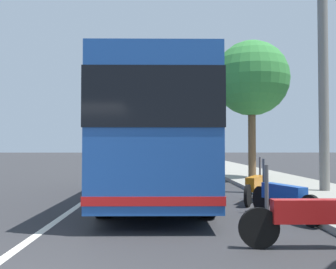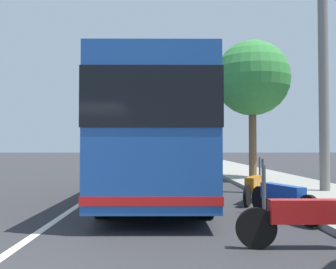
{
  "view_description": "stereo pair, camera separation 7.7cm",
  "coord_description": "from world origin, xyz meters",
  "px_view_note": "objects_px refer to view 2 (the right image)",
  "views": [
    {
      "loc": [
        -3.6,
        -2.16,
        1.52
      ],
      "look_at": [
        9.88,
        -2.39,
        1.96
      ],
      "focal_mm": 42.46,
      "sensor_mm": 36.0,
      "label": 1
    },
    {
      "loc": [
        -3.6,
        -2.23,
        1.52
      ],
      "look_at": [
        9.88,
        -2.39,
        1.96
      ],
      "focal_mm": 42.46,
      "sensor_mm": 36.0,
      "label": 2
    }
  ],
  "objects_px": {
    "coach_bus": "(158,133)",
    "motorcycle_angled": "(308,217)",
    "motorcycle_by_tree": "(282,197)",
    "car_oncoming": "(167,158)",
    "car_behind_bus": "(124,154)",
    "motorcycle_mid_row": "(255,186)",
    "utility_pole": "(323,62)",
    "roadside_tree_mid_block": "(252,79)",
    "car_far_distant": "(166,156)"
  },
  "relations": [
    {
      "from": "car_oncoming",
      "to": "car_behind_bus",
      "type": "relative_size",
      "value": 0.95
    },
    {
      "from": "motorcycle_angled",
      "to": "roadside_tree_mid_block",
      "type": "bearing_deg",
      "value": -99.09
    },
    {
      "from": "coach_bus",
      "to": "motorcycle_mid_row",
      "type": "height_order",
      "value": "coach_bus"
    },
    {
      "from": "utility_pole",
      "to": "car_oncoming",
      "type": "bearing_deg",
      "value": 16.19
    },
    {
      "from": "motorcycle_by_tree",
      "to": "motorcycle_angled",
      "type": "bearing_deg",
      "value": 153.93
    },
    {
      "from": "car_behind_bus",
      "to": "roadside_tree_mid_block",
      "type": "bearing_deg",
      "value": 18.37
    },
    {
      "from": "motorcycle_by_tree",
      "to": "car_oncoming",
      "type": "xyz_separation_m",
      "value": [
        21.2,
        2.25,
        0.28
      ]
    },
    {
      "from": "motorcycle_mid_row",
      "to": "roadside_tree_mid_block",
      "type": "xyz_separation_m",
      "value": [
        7.24,
        -1.59,
        4.22
      ]
    },
    {
      "from": "motorcycle_by_tree",
      "to": "car_far_distant",
      "type": "relative_size",
      "value": 0.54
    },
    {
      "from": "motorcycle_by_tree",
      "to": "car_oncoming",
      "type": "relative_size",
      "value": 0.55
    },
    {
      "from": "motorcycle_by_tree",
      "to": "motorcycle_mid_row",
      "type": "height_order",
      "value": "motorcycle_by_tree"
    },
    {
      "from": "roadside_tree_mid_block",
      "to": "motorcycle_angled",
      "type": "bearing_deg",
      "value": 171.01
    },
    {
      "from": "utility_pole",
      "to": "car_far_distant",
      "type": "bearing_deg",
      "value": 11.67
    },
    {
      "from": "car_far_distant",
      "to": "utility_pole",
      "type": "bearing_deg",
      "value": -170.32
    },
    {
      "from": "coach_bus",
      "to": "car_far_distant",
      "type": "height_order",
      "value": "coach_bus"
    },
    {
      "from": "car_far_distant",
      "to": "car_oncoming",
      "type": "bearing_deg",
      "value": 178.0
    },
    {
      "from": "coach_bus",
      "to": "car_oncoming",
      "type": "relative_size",
      "value": 2.52
    },
    {
      "from": "motorcycle_angled",
      "to": "roadside_tree_mid_block",
      "type": "relative_size",
      "value": 0.34
    },
    {
      "from": "coach_bus",
      "to": "utility_pole",
      "type": "xyz_separation_m",
      "value": [
        0.7,
        -5.35,
        2.33
      ]
    },
    {
      "from": "car_oncoming",
      "to": "car_far_distant",
      "type": "height_order",
      "value": "car_oncoming"
    },
    {
      "from": "coach_bus",
      "to": "motorcycle_angled",
      "type": "distance_m",
      "value": 6.62
    },
    {
      "from": "coach_bus",
      "to": "roadside_tree_mid_block",
      "type": "bearing_deg",
      "value": -34.31
    },
    {
      "from": "car_far_distant",
      "to": "roadside_tree_mid_block",
      "type": "height_order",
      "value": "roadside_tree_mid_block"
    },
    {
      "from": "utility_pole",
      "to": "roadside_tree_mid_block",
      "type": "bearing_deg",
      "value": 11.11
    },
    {
      "from": "coach_bus",
      "to": "motorcycle_by_tree",
      "type": "xyz_separation_m",
      "value": [
        -3.57,
        -2.69,
        -1.47
      ]
    },
    {
      "from": "coach_bus",
      "to": "motorcycle_by_tree",
      "type": "height_order",
      "value": "coach_bus"
    },
    {
      "from": "motorcycle_mid_row",
      "to": "utility_pole",
      "type": "distance_m",
      "value": 4.97
    },
    {
      "from": "car_oncoming",
      "to": "car_far_distant",
      "type": "bearing_deg",
      "value": 2.94
    },
    {
      "from": "coach_bus",
      "to": "utility_pole",
      "type": "relative_size",
      "value": 1.22
    },
    {
      "from": "motorcycle_mid_row",
      "to": "utility_pole",
      "type": "relative_size",
      "value": 0.25
    },
    {
      "from": "motorcycle_by_tree",
      "to": "car_far_distant",
      "type": "bearing_deg",
      "value": -13.58
    },
    {
      "from": "motorcycle_by_tree",
      "to": "car_behind_bus",
      "type": "bearing_deg",
      "value": -7.8
    },
    {
      "from": "car_oncoming",
      "to": "roadside_tree_mid_block",
      "type": "height_order",
      "value": "roadside_tree_mid_block"
    },
    {
      "from": "motorcycle_mid_row",
      "to": "motorcycle_by_tree",
      "type": "bearing_deg",
      "value": -154.64
    },
    {
      "from": "motorcycle_mid_row",
      "to": "car_behind_bus",
      "type": "height_order",
      "value": "car_behind_bus"
    },
    {
      "from": "motorcycle_mid_row",
      "to": "motorcycle_angled",
      "type": "bearing_deg",
      "value": -158.6
    },
    {
      "from": "car_oncoming",
      "to": "utility_pole",
      "type": "bearing_deg",
      "value": -160.87
    },
    {
      "from": "motorcycle_by_tree",
      "to": "utility_pole",
      "type": "distance_m",
      "value": 6.31
    },
    {
      "from": "motorcycle_angled",
      "to": "utility_pole",
      "type": "distance_m",
      "value": 8.28
    },
    {
      "from": "coach_bus",
      "to": "utility_pole",
      "type": "height_order",
      "value": "utility_pole"
    },
    {
      "from": "motorcycle_mid_row",
      "to": "car_oncoming",
      "type": "height_order",
      "value": "car_oncoming"
    },
    {
      "from": "car_oncoming",
      "to": "car_behind_bus",
      "type": "height_order",
      "value": "car_oncoming"
    },
    {
      "from": "motorcycle_by_tree",
      "to": "motorcycle_mid_row",
      "type": "xyz_separation_m",
      "value": [
        2.51,
        0.0,
        -0.01
      ]
    },
    {
      "from": "motorcycle_by_tree",
      "to": "roadside_tree_mid_block",
      "type": "relative_size",
      "value": 0.35
    },
    {
      "from": "car_oncoming",
      "to": "car_behind_bus",
      "type": "bearing_deg",
      "value": 17.86
    },
    {
      "from": "car_far_distant",
      "to": "car_behind_bus",
      "type": "bearing_deg",
      "value": 20.4
    },
    {
      "from": "car_far_distant",
      "to": "motorcycle_by_tree",
      "type": "bearing_deg",
      "value": -177.41
    },
    {
      "from": "motorcycle_mid_row",
      "to": "car_far_distant",
      "type": "bearing_deg",
      "value": 30.29
    },
    {
      "from": "car_behind_bus",
      "to": "roadside_tree_mid_block",
      "type": "relative_size",
      "value": 0.68
    },
    {
      "from": "motorcycle_angled",
      "to": "roadside_tree_mid_block",
      "type": "xyz_separation_m",
      "value": [
        12.19,
        -1.93,
        4.22
      ]
    }
  ]
}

